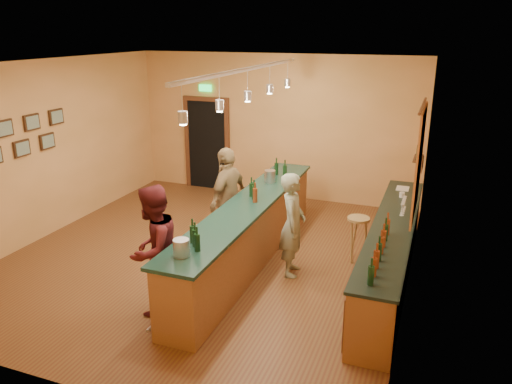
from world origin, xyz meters
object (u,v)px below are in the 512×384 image
at_px(customer_a, 154,250).
at_px(bar_stool, 358,226).
at_px(tasting_bar, 248,229).
at_px(customer_b, 228,199).
at_px(back_counter, 391,252).
at_px(bartender, 293,225).

distance_m(customer_a, bar_stool, 3.43).
bearing_deg(tasting_bar, bar_stool, 23.93).
bearing_deg(tasting_bar, customer_b, 140.48).
bearing_deg(bar_stool, customer_a, -132.47).
relative_size(back_counter, tasting_bar, 0.89).
distance_m(back_counter, customer_a, 3.53).
bearing_deg(customer_b, tasting_bar, 57.41).
bearing_deg(bartender, customer_b, 56.92).
bearing_deg(customer_a, bar_stool, 140.21).
relative_size(back_counter, customer_a, 2.54).
bearing_deg(customer_a, back_counter, 126.80).
bearing_deg(bar_stool, back_counter, -42.97).
relative_size(customer_a, customer_b, 0.99).
relative_size(back_counter, customer_b, 2.50).
height_order(customer_b, bar_stool, customer_b).
distance_m(tasting_bar, customer_a, 1.92).
distance_m(back_counter, tasting_bar, 2.26).
relative_size(tasting_bar, customer_a, 2.84).
xyz_separation_m(customer_a, bar_stool, (2.31, 2.52, -0.28)).
bearing_deg(back_counter, bar_stool, 137.03).
height_order(bartender, customer_b, customer_b).
xyz_separation_m(back_counter, customer_b, (-2.80, 0.27, 0.42)).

